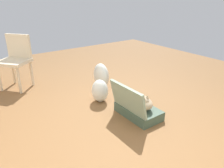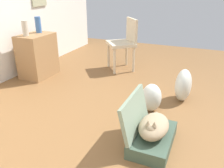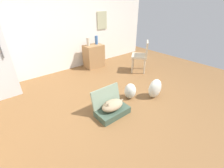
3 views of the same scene
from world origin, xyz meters
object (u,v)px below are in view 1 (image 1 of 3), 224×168
object	(u,v)px
plastic_bag_white	(100,91)
chair	(16,59)
suitcase_base	(138,111)
plastic_bag_clear	(101,76)
cat	(139,101)

from	to	relation	value
plastic_bag_white	chair	world-z (taller)	chair
plastic_bag_white	suitcase_base	bearing A→B (deg)	-163.88
plastic_bag_white	plastic_bag_clear	world-z (taller)	plastic_bag_clear
suitcase_base	plastic_bag_white	xyz separation A→B (m)	(0.66, 0.19, 0.11)
suitcase_base	plastic_bag_white	world-z (taller)	plastic_bag_white
cat	suitcase_base	bearing A→B (deg)	-3.74
plastic_bag_clear	cat	bearing A→B (deg)	173.61
cat	plastic_bag_white	world-z (taller)	plastic_bag_white
suitcase_base	plastic_bag_white	size ratio (longest dim) A/B	1.77
plastic_bag_clear	chair	distance (m)	1.48
plastic_bag_clear	chair	bearing A→B (deg)	53.14
suitcase_base	plastic_bag_white	distance (m)	0.69
cat	chair	size ratio (longest dim) A/B	0.57
cat	plastic_bag_white	xyz separation A→B (m)	(0.66, 0.19, -0.04)
cat	plastic_bag_clear	xyz separation A→B (m)	(1.11, -0.12, -0.00)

